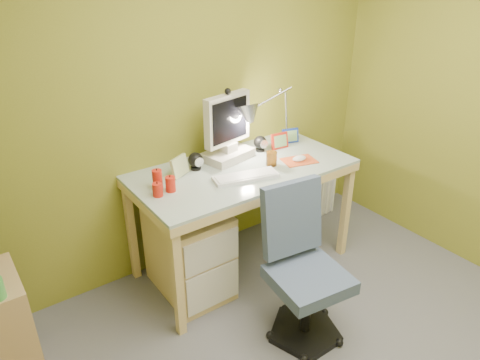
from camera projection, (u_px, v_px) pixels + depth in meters
wall_back at (188, 101)px, 2.94m from camera, size 3.20×0.01×2.40m
slope_ceiling at (136, 57)px, 0.97m from camera, size 1.10×3.20×1.10m
desk at (243, 218)px, 3.13m from camera, size 1.49×0.75×0.80m
monitor at (227, 124)px, 2.97m from camera, size 0.42×0.29×0.52m
speaker_left at (196, 161)px, 2.90m from camera, size 0.10×0.10×0.12m
speaker_right at (260, 144)px, 3.19m from camera, size 0.12×0.12×0.11m
keyboard at (246, 177)px, 2.81m from camera, size 0.44×0.23×0.02m
mousepad at (299, 161)px, 3.05m from camera, size 0.26×0.21×0.01m
mouse at (299, 159)px, 3.04m from camera, size 0.12×0.09×0.04m
amber_tumbler at (271, 159)px, 2.97m from camera, size 0.09×0.09×0.10m
candle_cluster at (160, 182)px, 2.62m from camera, size 0.19×0.17×0.13m
photo_frame_red at (280, 141)px, 3.23m from camera, size 0.14×0.03×0.12m
photo_frame_blue at (290, 136)px, 3.34m from camera, size 0.13×0.06×0.11m
photo_frame_green at (180, 166)px, 2.82m from camera, size 0.14×0.08×0.13m
desk_lamp at (279, 103)px, 3.18m from camera, size 0.62×0.32×0.64m
side_ledge at (5, 336)px, 2.21m from camera, size 0.26×0.40×0.69m
task_chair at (309, 279)px, 2.50m from camera, size 0.52×0.52×0.84m
radiator at (312, 194)px, 3.86m from camera, size 0.42×0.18×0.41m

